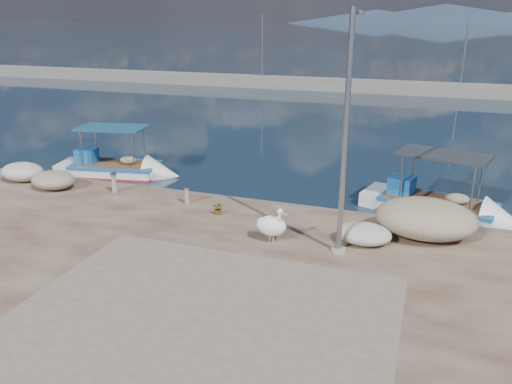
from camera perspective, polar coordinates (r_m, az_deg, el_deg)
The scene contains 15 objects.
ground at distance 15.18m, azimuth -4.82°, elevation -9.16°, with size 1400.00×1400.00×0.00m, color #162635.
quay_patch at distance 12.22m, azimuth -6.34°, elevation -14.15°, with size 9.00×7.00×0.01m, color gray.
breakwater at distance 52.83m, azimuth 13.40°, elevation 11.65°, with size 120.00×2.20×7.50m.
mountains at distance 662.12m, azimuth 20.33°, elevation 18.44°, with size 370.00×280.00×22.00m.
boat_left at distance 25.14m, azimuth -15.84°, elevation 2.41°, with size 5.94×2.84×2.74m.
boat_right at distance 20.55m, azimuth 19.81°, elevation -1.77°, with size 6.14×3.35×2.81m.
pelican at distance 15.64m, azimuth 1.86°, elevation -3.82°, with size 1.27×0.90×1.22m.
lamp_post at distance 14.36m, azimuth 10.13°, elevation 5.24°, with size 0.44×0.96×7.00m.
bollard_near at distance 19.06m, azimuth -7.91°, elevation -0.31°, with size 0.22×0.22×0.68m.
bollard_far at distance 20.92m, azimuth -15.93°, elevation 1.08°, with size 0.26×0.26×0.80m.
potted_plant at distance 17.96m, azimuth -4.32°, elevation -1.87°, with size 0.43×0.37×0.48m, color #33722D.
net_pile_a at distance 23.88m, azimuth -25.13°, elevation 2.11°, with size 1.93×1.41×0.79m, color silver.
net_pile_d at distance 16.02m, azimuth 12.25°, elevation -4.69°, with size 1.71×1.28×0.64m, color silver.
net_pile_c at distance 16.89m, azimuth 18.79°, elevation -2.89°, with size 3.21×2.29×1.26m, color #BEAC8D.
net_pile_b at distance 22.25m, azimuth -22.17°, elevation 1.27°, with size 1.88×1.46×0.73m, color #BEAC8D.
Camera 1 is at (5.59, -12.12, 7.23)m, focal length 35.00 mm.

